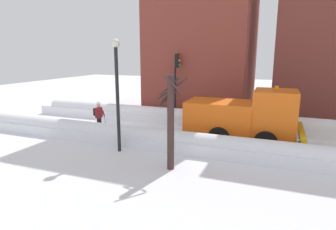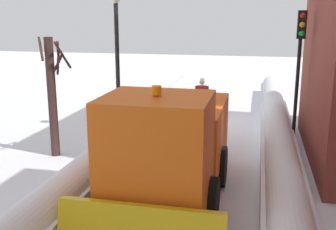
{
  "view_description": "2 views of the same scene",
  "coord_description": "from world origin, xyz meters",
  "px_view_note": "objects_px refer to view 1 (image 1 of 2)",
  "views": [
    {
      "loc": [
        14.86,
        9.21,
        4.62
      ],
      "look_at": [
        0.15,
        3.49,
        1.21
      ],
      "focal_mm": 30.28,
      "sensor_mm": 36.0,
      "label": 1
    },
    {
      "loc": [
        -1.74,
        17.1,
        4.5
      ],
      "look_at": [
        1.16,
        4.03,
        1.23
      ],
      "focal_mm": 43.92,
      "sensor_mm": 36.0,
      "label": 2
    }
  ],
  "objects_px": {
    "traffic_light_pole": "(177,75)",
    "street_lamp": "(117,82)",
    "bare_tree_near": "(171,120)",
    "skier": "(99,115)",
    "plow_truck": "(246,117)"
  },
  "relations": [
    {
      "from": "plow_truck",
      "to": "street_lamp",
      "type": "distance_m",
      "value": 6.68
    },
    {
      "from": "plow_truck",
      "to": "traffic_light_pole",
      "type": "distance_m",
      "value": 6.18
    },
    {
      "from": "plow_truck",
      "to": "skier",
      "type": "relative_size",
      "value": 3.31
    },
    {
      "from": "skier",
      "to": "plow_truck",
      "type": "bearing_deg",
      "value": 92.86
    },
    {
      "from": "plow_truck",
      "to": "traffic_light_pole",
      "type": "xyz_separation_m",
      "value": [
        -3.28,
        -4.92,
        1.77
      ]
    },
    {
      "from": "plow_truck",
      "to": "bare_tree_near",
      "type": "xyz_separation_m",
      "value": [
        4.38,
        -2.45,
        0.58
      ]
    },
    {
      "from": "skier",
      "to": "street_lamp",
      "type": "distance_m",
      "value": 4.81
    },
    {
      "from": "skier",
      "to": "traffic_light_pole",
      "type": "distance_m",
      "value": 5.7
    },
    {
      "from": "bare_tree_near",
      "to": "traffic_light_pole",
      "type": "bearing_deg",
      "value": -162.1
    },
    {
      "from": "street_lamp",
      "to": "skier",
      "type": "bearing_deg",
      "value": -132.43
    },
    {
      "from": "traffic_light_pole",
      "to": "bare_tree_near",
      "type": "relative_size",
      "value": 1.21
    },
    {
      "from": "skier",
      "to": "street_lamp",
      "type": "relative_size",
      "value": 0.34
    },
    {
      "from": "traffic_light_pole",
      "to": "street_lamp",
      "type": "xyz_separation_m",
      "value": [
        6.55,
        -0.6,
        0.1
      ]
    },
    {
      "from": "traffic_light_pole",
      "to": "street_lamp",
      "type": "height_order",
      "value": "street_lamp"
    },
    {
      "from": "skier",
      "to": "traffic_light_pole",
      "type": "height_order",
      "value": "traffic_light_pole"
    }
  ]
}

